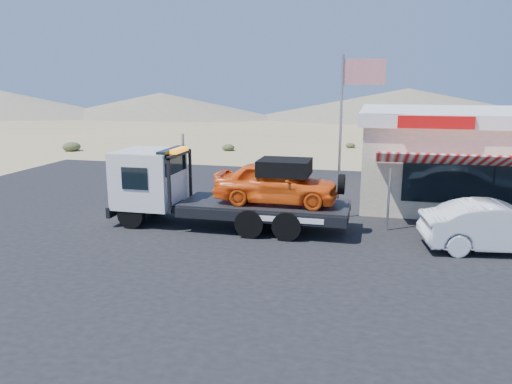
{
  "coord_description": "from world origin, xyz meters",
  "views": [
    {
      "loc": [
        5.96,
        -13.97,
        5.08
      ],
      "look_at": [
        2.19,
        1.72,
        1.5
      ],
      "focal_mm": 35.0,
      "sensor_mm": 36.0,
      "label": 1
    }
  ],
  "objects_px": {
    "white_sedan": "(500,227)",
    "flagpole": "(347,119)",
    "jerky_store": "(483,155)",
    "tow_truck": "(223,186)"
  },
  "relations": [
    {
      "from": "white_sedan",
      "to": "flagpole",
      "type": "relative_size",
      "value": 0.76
    },
    {
      "from": "jerky_store",
      "to": "flagpole",
      "type": "distance_m",
      "value": 7.36
    },
    {
      "from": "tow_truck",
      "to": "flagpole",
      "type": "height_order",
      "value": "flagpole"
    },
    {
      "from": "tow_truck",
      "to": "white_sedan",
      "type": "distance_m",
      "value": 8.98
    },
    {
      "from": "tow_truck",
      "to": "jerky_store",
      "type": "relative_size",
      "value": 0.79
    },
    {
      "from": "tow_truck",
      "to": "white_sedan",
      "type": "height_order",
      "value": "tow_truck"
    },
    {
      "from": "white_sedan",
      "to": "jerky_store",
      "type": "relative_size",
      "value": 0.44
    },
    {
      "from": "tow_truck",
      "to": "jerky_store",
      "type": "xyz_separation_m",
      "value": [
        9.69,
        6.53,
        0.5
      ]
    },
    {
      "from": "tow_truck",
      "to": "flagpole",
      "type": "bearing_deg",
      "value": 26.53
    },
    {
      "from": "tow_truck",
      "to": "jerky_store",
      "type": "distance_m",
      "value": 11.69
    }
  ]
}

